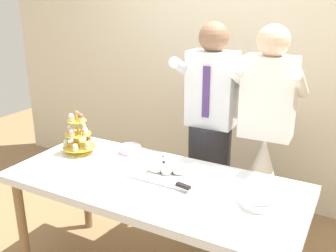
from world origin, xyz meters
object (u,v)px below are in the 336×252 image
person_groom (210,147)px  cupcake_stand (78,137)px  dessert_table (153,191)px  round_cake (130,151)px  person_bride (261,181)px  plate_stack (258,198)px  main_cake_tray (168,169)px

person_groom → cupcake_stand: bearing=-141.0°
dessert_table → person_groom: person_groom is taller
cupcake_stand → round_cake: bearing=24.8°
person_bride → plate_stack: bearing=-77.8°
dessert_table → main_cake_tray: (0.04, 0.11, 0.11)m
plate_stack → person_groom: size_ratio=0.12×
cupcake_stand → plate_stack: (1.30, -0.09, -0.08)m
dessert_table → cupcake_stand: (-0.67, 0.11, 0.19)m
person_groom → round_cake: bearing=-132.6°
cupcake_stand → round_cake: size_ratio=1.27×
cupcake_stand → person_bride: (1.16, 0.56, -0.31)m
cupcake_stand → person_groom: size_ratio=0.18×
main_cake_tray → person_bride: bearing=51.9°
main_cake_tray → round_cake: main_cake_tray is taller
person_bride → cupcake_stand: bearing=-154.2°
main_cake_tray → round_cake: size_ratio=1.81×
main_cake_tray → plate_stack: (0.59, -0.09, -0.00)m
round_cake → person_bride: bearing=26.2°
cupcake_stand → plate_stack: 1.30m
main_cake_tray → person_bride: person_bride is taller
dessert_table → round_cake: (-0.34, 0.27, 0.10)m
round_cake → person_bride: person_bride is taller
round_cake → person_bride: size_ratio=0.14×
plate_stack → person_bride: size_ratio=0.12×
cupcake_stand → main_cake_tray: cupcake_stand is taller
cupcake_stand → main_cake_tray: 0.72m
plate_stack → person_bride: (-0.14, 0.65, -0.23)m
dessert_table → person_groom: size_ratio=1.08×
cupcake_stand → person_groom: person_groom is taller
main_cake_tray → plate_stack: bearing=-8.4°
round_cake → person_groom: 0.61m
dessert_table → person_groom: (0.07, 0.72, 0.05)m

